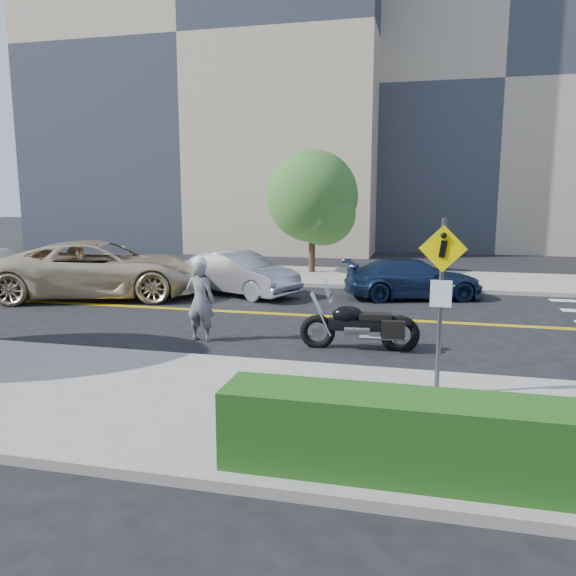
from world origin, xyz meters
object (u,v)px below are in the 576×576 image
(motorcycle, at_px, (360,315))
(pedestrian_sign, at_px, (441,290))
(suv, at_px, (100,269))
(parked_car_blue, at_px, (413,279))
(parked_car_silver, at_px, (238,273))
(parked_car_white, at_px, (0,263))
(motorcyclist, at_px, (200,299))

(motorcycle, bearing_deg, pedestrian_sign, -67.15)
(suv, height_order, parked_car_blue, suv)
(pedestrian_sign, height_order, parked_car_silver, pedestrian_sign)
(parked_car_silver, bearing_deg, parked_car_white, 110.18)
(parked_car_white, bearing_deg, pedestrian_sign, -107.39)
(parked_car_white, height_order, parked_car_blue, parked_car_white)
(pedestrian_sign, relative_size, parked_car_white, 0.72)
(pedestrian_sign, distance_m, parked_car_blue, 9.99)
(parked_car_silver, distance_m, parked_car_blue, 6.08)
(motorcycle, distance_m, parked_car_blue, 6.90)
(pedestrian_sign, bearing_deg, suv, 145.70)
(pedestrian_sign, height_order, parked_car_blue, pedestrian_sign)
(motorcyclist, xyz_separation_m, motorcycle, (3.84, 0.14, -0.24))
(motorcycle, height_order, suv, suv)
(motorcycle, xyz_separation_m, suv, (-9.44, 4.50, 0.17))
(parked_car_white, xyz_separation_m, parked_car_blue, (16.66, -0.11, -0.04))
(parked_car_silver, xyz_separation_m, parked_car_blue, (6.04, 0.71, -0.08))
(suv, height_order, parked_car_silver, suv)
(parked_car_white, bearing_deg, suv, -98.78)
(pedestrian_sign, bearing_deg, parked_car_white, 149.93)
(pedestrian_sign, height_order, motorcycle, pedestrian_sign)
(motorcyclist, bearing_deg, parked_car_white, -29.31)
(suv, bearing_deg, parked_car_blue, -95.18)
(suv, distance_m, parked_car_blue, 10.75)
(suv, xyz_separation_m, parked_car_white, (-6.16, 2.42, -0.26))
(motorcyclist, height_order, parked_car_white, motorcyclist)
(pedestrian_sign, xyz_separation_m, motorcycle, (-1.66, 3.07, -1.16))
(motorcycle, relative_size, parked_car_silver, 0.57)
(suv, bearing_deg, parked_car_silver, -87.91)
(parked_car_blue, bearing_deg, motorcyclist, 128.17)
(parked_car_blue, bearing_deg, parked_car_silver, 80.08)
(motorcyclist, distance_m, parked_car_silver, 6.35)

